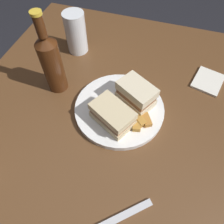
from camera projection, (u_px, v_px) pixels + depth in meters
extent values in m
plane|color=black|center=(108.00, 187.00, 1.20)|extent=(6.00, 6.00, 0.00)
cube|color=brown|center=(107.00, 166.00, 0.91)|extent=(1.15, 0.94, 0.71)
cylinder|color=white|center=(119.00, 109.00, 0.64)|extent=(0.27, 0.27, 0.02)
cube|color=beige|center=(112.00, 118.00, 0.60)|extent=(0.12, 0.14, 0.02)
cube|color=#8C5B3D|center=(112.00, 115.00, 0.58)|extent=(0.12, 0.13, 0.01)
cube|color=beige|center=(112.00, 111.00, 0.57)|extent=(0.12, 0.14, 0.02)
cube|color=beige|center=(135.00, 99.00, 0.63)|extent=(0.12, 0.13, 0.03)
cube|color=#8C5B3D|center=(136.00, 94.00, 0.61)|extent=(0.11, 0.12, 0.02)
cube|color=beige|center=(137.00, 89.00, 0.60)|extent=(0.12, 0.13, 0.03)
cube|color=#AD702D|center=(124.00, 114.00, 0.61)|extent=(0.05, 0.03, 0.02)
cube|color=#B77F33|center=(136.00, 123.00, 0.59)|extent=(0.05, 0.03, 0.02)
cube|color=#AD702D|center=(146.00, 120.00, 0.60)|extent=(0.05, 0.04, 0.01)
cube|color=#B77F33|center=(139.00, 119.00, 0.60)|extent=(0.05, 0.05, 0.02)
cube|color=#B77F33|center=(120.00, 121.00, 0.60)|extent=(0.05, 0.04, 0.02)
cylinder|color=white|center=(76.00, 33.00, 0.75)|extent=(0.08, 0.08, 0.15)
cylinder|color=orange|center=(77.00, 40.00, 0.77)|extent=(0.07, 0.07, 0.09)
cylinder|color=#47230F|center=(53.00, 67.00, 0.63)|extent=(0.06, 0.06, 0.17)
cone|color=#47230F|center=(44.00, 40.00, 0.55)|extent=(0.06, 0.06, 0.02)
cylinder|color=#47230F|center=(40.00, 26.00, 0.52)|extent=(0.03, 0.03, 0.06)
cylinder|color=gold|center=(36.00, 13.00, 0.49)|extent=(0.03, 0.03, 0.01)
cube|color=silver|center=(208.00, 81.00, 0.71)|extent=(0.13, 0.11, 0.01)
cube|color=silver|center=(117.00, 219.00, 0.47)|extent=(0.13, 0.15, 0.01)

